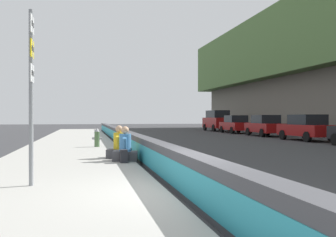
{
  "coord_description": "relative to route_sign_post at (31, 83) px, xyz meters",
  "views": [
    {
      "loc": [
        -7.12,
        1.99,
        1.54
      ],
      "look_at": [
        9.06,
        -1.42,
        1.48
      ],
      "focal_mm": 41.87,
      "sensor_mm": 36.0,
      "label": 1
    }
  ],
  "objects": [
    {
      "name": "ground_plane",
      "position": [
        -1.28,
        -3.07,
        -2.23
      ],
      "size": [
        160.0,
        160.0,
        0.0
      ],
      "primitive_type": "plane",
      "color": "#353538",
      "rests_on": "ground"
    },
    {
      "name": "sidewalk_strip",
      "position": [
        -1.28,
        -0.42,
        -2.16
      ],
      "size": [
        80.0,
        4.4,
        0.14
      ],
      "primitive_type": "cube",
      "color": "#A8A59E",
      "rests_on": "ground_plane"
    },
    {
      "name": "jersey_barrier",
      "position": [
        -1.28,
        -3.07,
        -1.81
      ],
      "size": [
        76.0,
        0.45,
        0.85
      ],
      "color": "#47474C",
      "rests_on": "ground_plane"
    },
    {
      "name": "route_sign_post",
      "position": [
        0.0,
        0.0,
        0.0
      ],
      "size": [
        0.44,
        0.09,
        3.6
      ],
      "color": "gray",
      "rests_on": "sidewalk_strip"
    },
    {
      "name": "fire_hydrant",
      "position": [
        10.35,
        -1.61,
        -1.65
      ],
      "size": [
        0.26,
        0.46,
        0.88
      ],
      "color": "#47663D",
      "rests_on": "sidewalk_strip"
    },
    {
      "name": "seated_person_foreground",
      "position": [
        4.2,
        -2.33,
        -1.75
      ],
      "size": [
        0.79,
        0.89,
        1.11
      ],
      "color": "#424247",
      "rests_on": "sidewalk_strip"
    },
    {
      "name": "seated_person_middle",
      "position": [
        5.11,
        -2.21,
        -1.74
      ],
      "size": [
        0.85,
        0.93,
        1.12
      ],
      "color": "#424247",
      "rests_on": "sidewalk_strip"
    },
    {
      "name": "backpack",
      "position": [
        3.66,
        -2.24,
        -1.9
      ],
      "size": [
        0.32,
        0.28,
        0.4
      ],
      "color": "#232328",
      "rests_on": "sidewalk_strip"
    },
    {
      "name": "parked_car_fourth",
      "position": [
        14.71,
        -15.2,
        -1.37
      ],
      "size": [
        4.55,
        2.04,
        1.71
      ],
      "color": "maroon",
      "rests_on": "ground_plane"
    },
    {
      "name": "parked_car_midline",
      "position": [
        20.85,
        -15.28,
        -1.37
      ],
      "size": [
        4.56,
        2.06,
        1.71
      ],
      "color": "maroon",
      "rests_on": "ground_plane"
    },
    {
      "name": "parked_car_far",
      "position": [
        26.86,
        -15.13,
        -1.37
      ],
      "size": [
        4.53,
        2.01,
        1.71
      ],
      "color": "maroon",
      "rests_on": "ground_plane"
    },
    {
      "name": "parked_car_farther",
      "position": [
        32.73,
        -15.32,
        -1.05
      ],
      "size": [
        4.81,
        2.09,
        2.28
      ],
      "color": "maroon",
      "rests_on": "ground_plane"
    }
  ]
}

